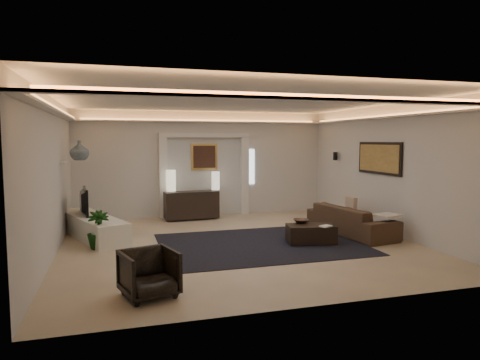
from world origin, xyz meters
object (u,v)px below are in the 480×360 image
object	(u,v)px
sofa	(351,220)
coffee_table	(311,234)
armchair	(149,273)
console	(192,205)

from	to	relation	value
sofa	coffee_table	xyz separation A→B (m)	(-1.23, -0.52, -0.12)
armchair	console	bearing A→B (deg)	58.11
armchair	coffee_table	bearing A→B (deg)	15.81
console	sofa	world-z (taller)	console
armchair	sofa	bearing A→B (deg)	13.51
console	sofa	bearing A→B (deg)	-45.48
console	armchair	distance (m)	5.68
sofa	armchair	bearing A→B (deg)	110.52
coffee_table	console	bearing A→B (deg)	130.00
console	sofa	distance (m)	4.20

